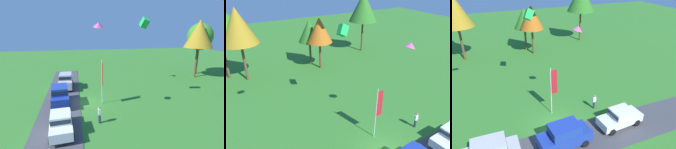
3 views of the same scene
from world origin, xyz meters
TOP-DOWN VIEW (x-y plane):
  - ground_plane at (0.00, 0.00)m, footprint 120.00×120.00m
  - pavement_strip at (0.00, -2.70)m, footprint 36.00×4.40m
  - car_suv_by_flagpole at (-0.13, -2.77)m, footprint 4.74×2.34m
  - car_sedan_mid_row at (5.95, -2.25)m, footprint 4.52×2.22m
  - person_beside_suv at (4.99, 1.19)m, footprint 0.36×0.24m
  - tree_far_right at (-8.16, 21.20)m, footprint 4.98×4.98m
  - tree_right_of_center at (2.37, 22.07)m, footprint 3.61×3.61m
  - tree_lone_near at (3.12, 19.74)m, footprint 3.96×3.96m
  - flag_banner at (0.63, 2.16)m, footprint 0.71×0.08m
  - kite_delta_near_flag at (2.93, 1.52)m, footprint 1.11×1.05m
  - kite_box_topmost at (-0.13, 7.40)m, footprint 1.21×1.08m

SIDE VIEW (x-z plane):
  - ground_plane at x=0.00m, z-range 0.00..0.00m
  - pavement_strip at x=0.00m, z-range 0.00..0.06m
  - person_beside_suv at x=4.99m, z-range 0.02..1.73m
  - car_sedan_mid_row at x=5.95m, z-range 0.12..1.96m
  - car_suv_by_flagpole at x=-0.13m, z-range 0.16..2.44m
  - flag_banner at x=0.63m, z-range 0.71..6.05m
  - tree_right_of_center at x=2.37m, z-range 1.96..9.58m
  - tree_lone_near at x=3.12m, z-range 2.16..10.53m
  - tree_far_right at x=-8.16m, z-range 2.74..13.24m
  - kite_delta_near_flag at x=2.93m, z-range 8.82..9.49m
  - kite_box_topmost at x=-0.13m, z-range 8.74..10.20m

